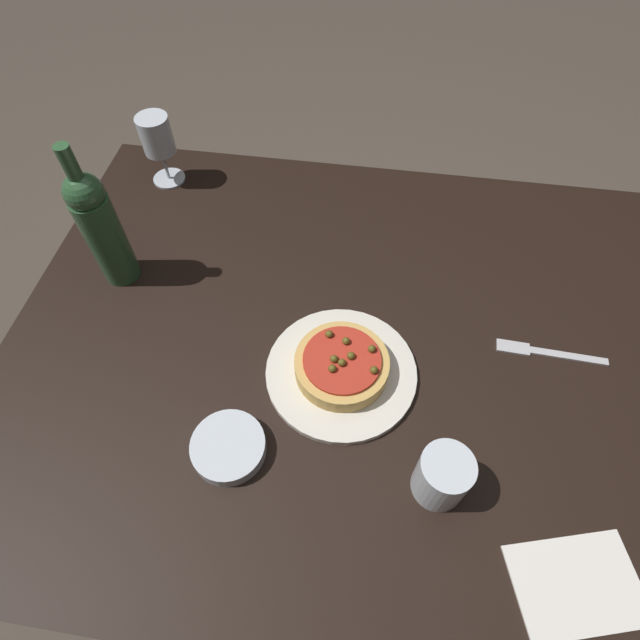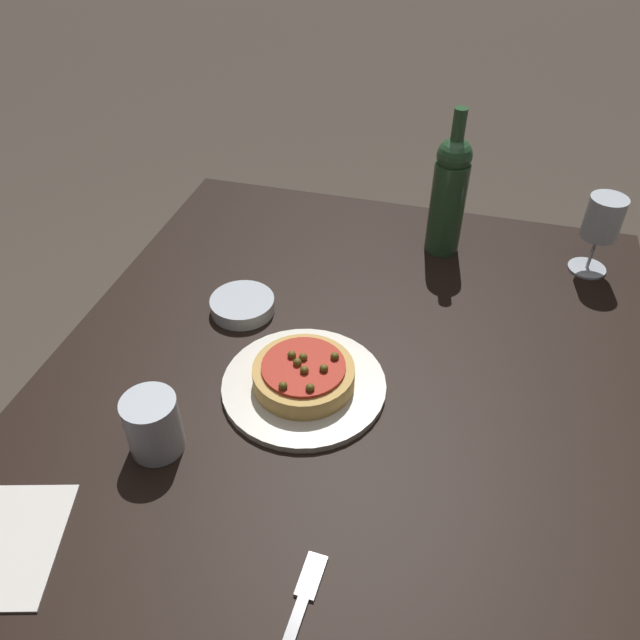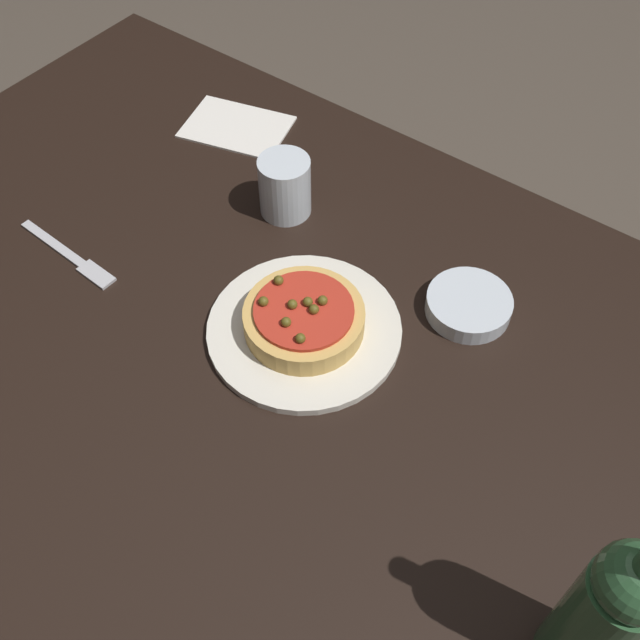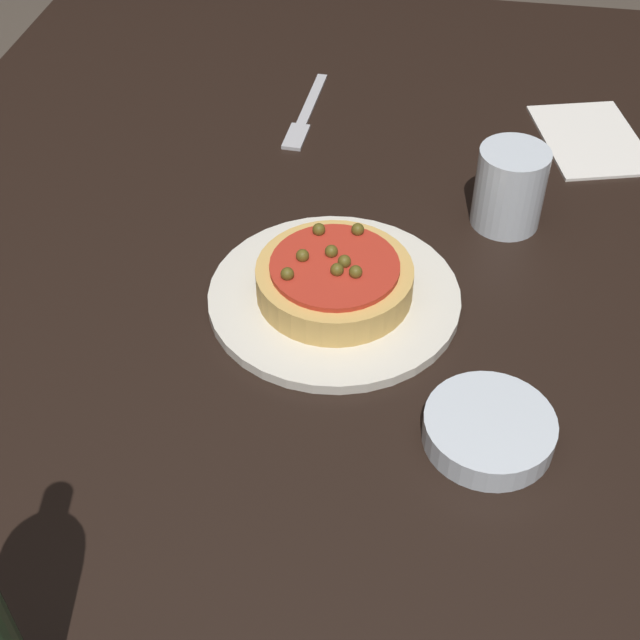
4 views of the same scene
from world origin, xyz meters
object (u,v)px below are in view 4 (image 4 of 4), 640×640
Objects in this scene: dinner_plate at (334,297)px; pizza at (334,279)px; fork at (305,115)px; side_bowl at (489,429)px; dining_table at (287,300)px; water_cup at (510,188)px.

pizza is at bearing -140.63° from dinner_plate.
pizza is 0.83× the size of fork.
side_bowl reaches higher than fork.
dinner_plate is 0.23m from side_bowl.
fork is (-0.36, -0.10, -0.03)m from pizza.
side_bowl is (0.16, 0.17, -0.02)m from pizza.
dining_table is 7.15× the size of fork.
water_cup is 0.34m from side_bowl.
dinner_plate reaches higher than dining_table.
dinner_plate is at bearing 17.60° from fork.
water_cup reaches higher than fork.
fork is at bearing -153.28° from side_bowl.
dining_table is at bearing -135.17° from side_bowl.
dining_table is 0.30m from fork.
dinner_plate is 2.23× the size of side_bowl.
water_cup is 0.34m from fork.
side_bowl reaches higher than dinner_plate.
water_cup is (-0.17, 0.18, 0.02)m from pizza.
fork is (-0.37, -0.10, -0.00)m from dinner_plate.
water_cup is 0.48× the size of fork.
dining_table is 14.73× the size of water_cup.
side_bowl is at bearing -1.55° from water_cup.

